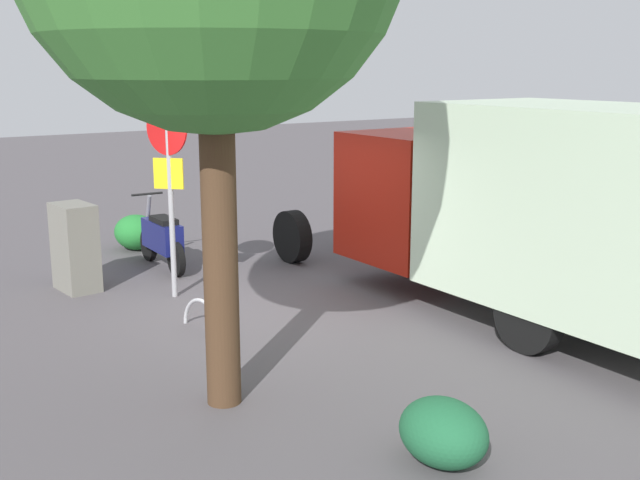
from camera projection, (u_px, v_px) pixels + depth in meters
The scene contains 8 objects.
ground_plane at pixel (272, 312), 10.80m from camera, with size 60.00×60.00×0.00m, color #514C50.
box_truck_near at pixel (551, 205), 9.90m from camera, with size 8.48×2.20×2.87m.
motorcycle at pixel (162, 238), 12.98m from camera, with size 1.81×0.55×1.20m.
stop_sign at pixel (169, 169), 11.08m from camera, with size 0.71×0.33×2.85m.
utility_cabinet at pixel (75, 247), 11.71m from camera, with size 0.75×0.49×1.32m, color slate.
bike_rack_hoop at pixel (203, 330), 10.03m from camera, with size 0.85×0.85×0.05m, color #B7B7BC.
shrub_near_sign at pixel (136, 232), 14.39m from camera, with size 0.94×0.77×0.64m, color #247B31.
shrub_mid_verge at pixel (443, 432), 6.63m from camera, with size 0.84×0.69×0.57m, color #1E5D38.
Camera 1 is at (-8.93, 5.21, 3.34)m, focal length 43.79 mm.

